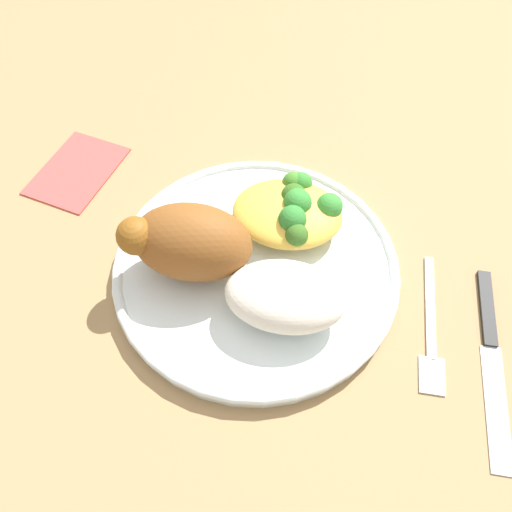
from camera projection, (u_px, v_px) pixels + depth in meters
name	position (u px, v px, depth m)	size (l,w,h in m)	color
ground_plane	(256.00, 273.00, 0.51)	(2.00, 2.00, 0.00)	#9F7C51
plate	(256.00, 267.00, 0.51)	(0.27, 0.27, 0.02)	white
roasted_chicken	(188.00, 242.00, 0.47)	(0.12, 0.07, 0.07)	brown
rice_pile	(285.00, 296.00, 0.45)	(0.11, 0.07, 0.05)	silver
mac_cheese_with_broccoli	(291.00, 211.00, 0.51)	(0.11, 0.09, 0.04)	gold
fork	(431.00, 329.00, 0.48)	(0.02, 0.14, 0.01)	silver
knife	(491.00, 345.00, 0.47)	(0.02, 0.19, 0.01)	black
napkin	(77.00, 170.00, 0.59)	(0.08, 0.11, 0.00)	#DB4C47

